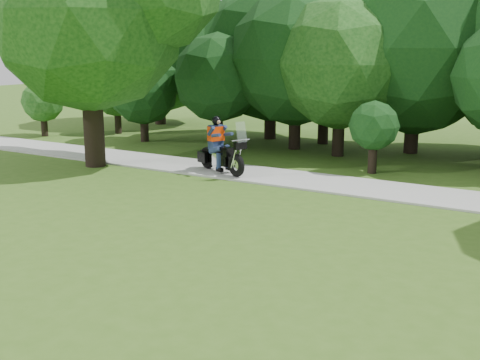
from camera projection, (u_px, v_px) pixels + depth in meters
The scene contains 3 objects.
ground at pixel (285, 299), 9.65m from camera, with size 100.00×100.00×0.00m, color #395E1B.
walkway at pixel (419, 194), 16.32m from camera, with size 60.00×2.20×0.06m, color #A7A7A1.
touring_motorcycle at pixel (219, 152), 18.99m from camera, with size 2.22×1.33×1.77m.
Camera 1 is at (4.03, -8.08, 3.96)m, focal length 45.00 mm.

